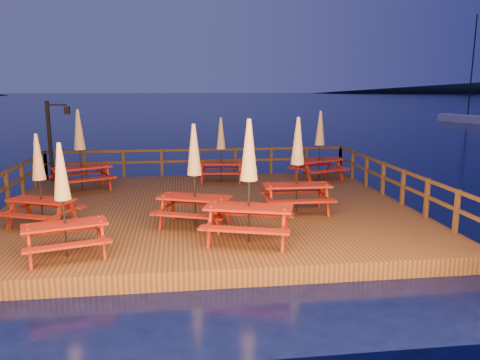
{
  "coord_description": "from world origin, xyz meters",
  "views": [
    {
      "loc": [
        -0.75,
        -13.6,
        3.94
      ],
      "look_at": [
        1.1,
        0.6,
        1.05
      ],
      "focal_mm": 35.0,
      "sensor_mm": 36.0,
      "label": 1
    }
  ],
  "objects_px": {
    "lamp_post": "(54,134)",
    "picnic_table_0": "(39,179)",
    "picnic_table_2": "(221,149)",
    "picnic_table_1": "(80,149)",
    "sailboat": "(470,119)"
  },
  "relations": [
    {
      "from": "lamp_post",
      "to": "picnic_table_0",
      "type": "relative_size",
      "value": 1.26
    },
    {
      "from": "picnic_table_2",
      "to": "lamp_post",
      "type": "bearing_deg",
      "value": 179.15
    },
    {
      "from": "lamp_post",
      "to": "picnic_table_1",
      "type": "height_order",
      "value": "lamp_post"
    },
    {
      "from": "lamp_post",
      "to": "picnic_table_1",
      "type": "xyz_separation_m",
      "value": [
        1.29,
        -1.87,
        -0.36
      ]
    },
    {
      "from": "picnic_table_2",
      "to": "sailboat",
      "type": "bearing_deg",
      "value": 53.17
    },
    {
      "from": "lamp_post",
      "to": "picnic_table_2",
      "type": "bearing_deg",
      "value": -8.77
    },
    {
      "from": "picnic_table_1",
      "to": "picnic_table_2",
      "type": "height_order",
      "value": "picnic_table_1"
    },
    {
      "from": "picnic_table_1",
      "to": "picnic_table_2",
      "type": "distance_m",
      "value": 4.97
    },
    {
      "from": "picnic_table_0",
      "to": "picnic_table_2",
      "type": "bearing_deg",
      "value": 68.42
    },
    {
      "from": "picnic_table_1",
      "to": "sailboat",
      "type": "bearing_deg",
      "value": 16.71
    },
    {
      "from": "lamp_post",
      "to": "picnic_table_0",
      "type": "xyz_separation_m",
      "value": [
        1.12,
        -6.06,
        -0.56
      ]
    },
    {
      "from": "sailboat",
      "to": "picnic_table_0",
      "type": "bearing_deg",
      "value": -152.02
    },
    {
      "from": "sailboat",
      "to": "picnic_table_0",
      "type": "height_order",
      "value": "sailboat"
    },
    {
      "from": "sailboat",
      "to": "picnic_table_1",
      "type": "bearing_deg",
      "value": -155.49
    },
    {
      "from": "picnic_table_0",
      "to": "sailboat",
      "type": "bearing_deg",
      "value": 68.38
    }
  ]
}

